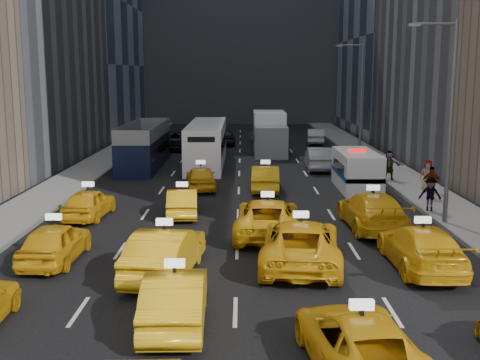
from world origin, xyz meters
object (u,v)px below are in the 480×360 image
at_px(nypd_van, 357,171).
at_px(city_bus, 207,144).
at_px(box_truck, 270,133).
at_px(double_decker, 145,146).

relative_size(nypd_van, city_bus, 0.46).
xyz_separation_m(city_bus, box_truck, (4.92, 6.40, 0.19)).
relative_size(double_decker, city_bus, 0.89).
relative_size(nypd_van, double_decker, 0.52).
bearing_deg(nypd_van, double_decker, 151.95).
height_order(city_bus, box_truck, box_truck).
height_order(nypd_van, double_decker, double_decker).
bearing_deg(box_truck, nypd_van, -77.11).
bearing_deg(nypd_van, box_truck, 109.16).
relative_size(double_decker, box_truck, 1.40).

